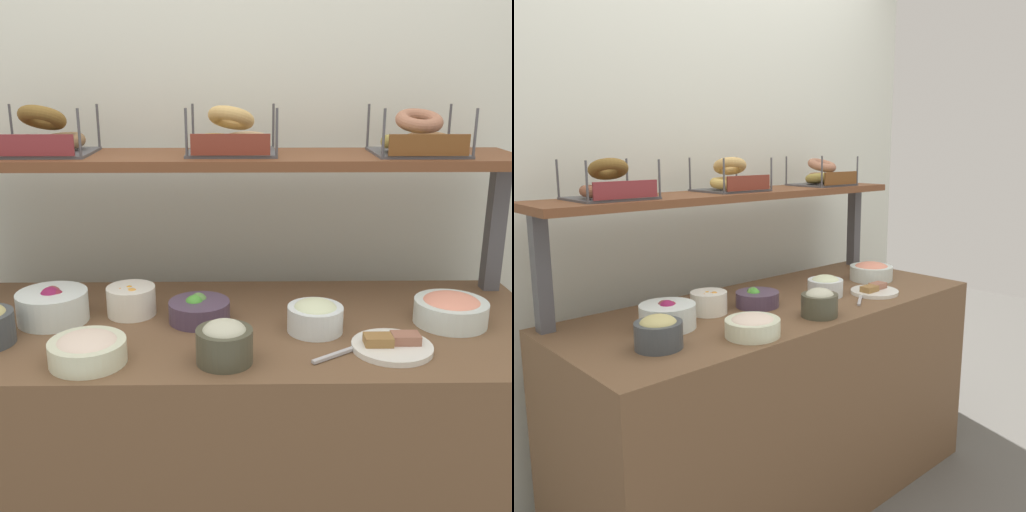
% 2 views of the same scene
% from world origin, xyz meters
% --- Properties ---
extents(back_wall, '(2.96, 0.06, 2.40)m').
position_xyz_m(back_wall, '(0.00, 0.55, 1.20)').
color(back_wall, silver).
rests_on(back_wall, ground_plane).
extents(deli_counter, '(1.76, 0.70, 0.85)m').
position_xyz_m(deli_counter, '(0.00, 0.00, 0.42)').
color(deli_counter, brown).
rests_on(deli_counter, ground_plane).
extents(shelf_riser_right, '(0.05, 0.05, 0.40)m').
position_xyz_m(shelf_riser_right, '(0.82, 0.27, 1.05)').
color(shelf_riser_right, '#4C4C51').
rests_on(shelf_riser_right, deli_counter).
extents(upper_shelf, '(1.72, 0.32, 0.03)m').
position_xyz_m(upper_shelf, '(0.00, 0.27, 1.26)').
color(upper_shelf, brown).
rests_on(upper_shelf, shelf_riser_left).
extents(bowl_lox_spread, '(0.20, 0.20, 0.08)m').
position_xyz_m(bowl_lox_spread, '(0.60, -0.01, 0.89)').
color(bowl_lox_spread, white).
rests_on(bowl_lox_spread, deli_counter).
extents(bowl_fruit_salad, '(0.14, 0.14, 0.09)m').
position_xyz_m(bowl_fruit_salad, '(-0.29, 0.07, 0.89)').
color(bowl_fruit_salad, white).
rests_on(bowl_fruit_salad, deli_counter).
extents(bowl_tuna_salad, '(0.14, 0.14, 0.11)m').
position_xyz_m(bowl_tuna_salad, '(-0.01, -0.24, 0.90)').
color(bowl_tuna_salad, '#474736').
rests_on(bowl_tuna_salad, deli_counter).
extents(bowl_potato_salad, '(0.18, 0.18, 0.07)m').
position_xyz_m(bowl_potato_salad, '(-0.34, -0.24, 0.89)').
color(bowl_potato_salad, beige).
rests_on(bowl_potato_salad, deli_counter).
extents(bowl_scallion_spread, '(0.15, 0.15, 0.09)m').
position_xyz_m(bowl_scallion_spread, '(0.23, -0.06, 0.89)').
color(bowl_scallion_spread, white).
rests_on(bowl_scallion_spread, deli_counter).
extents(bowl_beet_salad, '(0.19, 0.19, 0.10)m').
position_xyz_m(bowl_beet_salad, '(-0.49, 0.02, 0.90)').
color(bowl_beet_salad, white).
rests_on(bowl_beet_salad, deli_counter).
extents(bowl_veggie_mix, '(0.17, 0.17, 0.07)m').
position_xyz_m(bowl_veggie_mix, '(-0.09, 0.02, 0.88)').
color(bowl_veggie_mix, '#4E3C56').
rests_on(bowl_veggie_mix, deli_counter).
extents(serving_plate_white, '(0.20, 0.20, 0.04)m').
position_xyz_m(serving_plate_white, '(0.41, -0.18, 0.86)').
color(serving_plate_white, white).
rests_on(serving_plate_white, deli_counter).
extents(serving_spoon_near_plate, '(0.16, 0.11, 0.01)m').
position_xyz_m(serving_spoon_near_plate, '(0.30, -0.19, 0.86)').
color(serving_spoon_near_plate, '#B7B7BC').
rests_on(serving_spoon_near_plate, deli_counter).
extents(bagel_basket_cinnamon_raisin, '(0.28, 0.26, 0.15)m').
position_xyz_m(bagel_basket_cinnamon_raisin, '(-0.56, 0.28, 1.33)').
color(bagel_basket_cinnamon_raisin, '#4C4C51').
rests_on(bagel_basket_cinnamon_raisin, upper_shelf).
extents(bagel_basket_sesame, '(0.27, 0.25, 0.15)m').
position_xyz_m(bagel_basket_sesame, '(0.00, 0.28, 1.33)').
color(bagel_basket_sesame, '#4C4C51').
rests_on(bagel_basket_sesame, upper_shelf).
extents(bagel_basket_everything, '(0.27, 0.24, 0.14)m').
position_xyz_m(bagel_basket_everything, '(0.55, 0.26, 1.33)').
color(bagel_basket_everything, '#4C4C51').
rests_on(bagel_basket_everything, upper_shelf).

